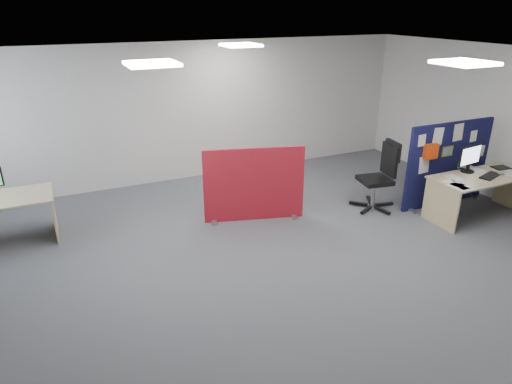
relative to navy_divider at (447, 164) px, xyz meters
name	(u,v)px	position (x,y,z in m)	size (l,w,h in m)	color
floor	(278,251)	(-3.46, -0.30, -0.75)	(9.00, 9.00, 0.00)	#4E5055
ceiling	(282,59)	(-3.46, -0.30, 1.95)	(9.00, 7.00, 0.02)	white
wall_back	(199,111)	(-3.46, 3.20, 0.60)	(9.00, 0.02, 2.70)	silver
wall_front	(508,310)	(-3.46, -3.80, 0.60)	(9.00, 0.02, 2.70)	silver
wall_right	(511,128)	(1.04, -0.30, 0.60)	(0.02, 7.00, 2.70)	silver
ceiling_lights	(281,56)	(-3.13, 0.37, 1.92)	(4.10, 4.10, 0.04)	white
navy_divider	(447,164)	(0.00, 0.00, 0.00)	(1.81, 0.30, 1.49)	#0E1236
main_desk	(478,185)	(0.12, -0.60, -0.20)	(1.74, 0.77, 0.73)	tan
monitor_main	(470,158)	(0.04, -0.40, 0.23)	(0.52, 0.22, 0.45)	black
keyboard	(490,176)	(0.20, -0.72, -0.01)	(0.45, 0.18, 0.03)	black
mouse	(501,174)	(0.42, -0.74, -0.01)	(0.10, 0.06, 0.03)	#99999E
paper_tray	(501,168)	(0.72, -0.50, -0.02)	(0.28, 0.22, 0.01)	black
red_divider	(254,185)	(-3.34, 0.81, -0.15)	(1.60, 0.49, 1.24)	maroon
office_chair	(382,172)	(-1.14, 0.33, -0.09)	(0.77, 0.77, 1.18)	black
desk_papers	(476,178)	(-0.07, -0.68, -0.02)	(1.61, 0.85, 0.00)	white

